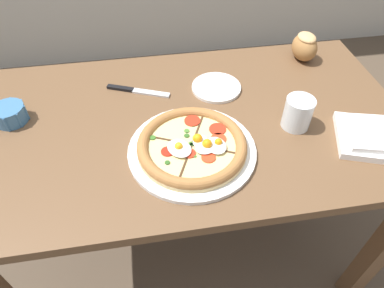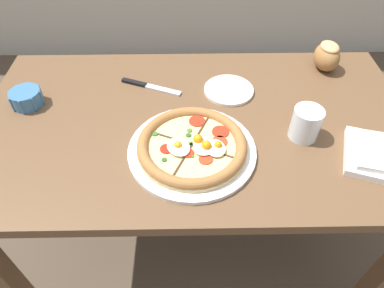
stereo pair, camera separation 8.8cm
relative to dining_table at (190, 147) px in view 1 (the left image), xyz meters
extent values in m
plane|color=brown|center=(0.00, 0.00, -0.63)|extent=(12.00, 12.00, 0.00)
cube|color=brown|center=(0.00, 0.00, 0.10)|extent=(1.27, 0.71, 0.03)
cube|color=brown|center=(0.59, -0.31, -0.27)|extent=(0.06, 0.06, 0.72)
cube|color=brown|center=(-0.59, 0.31, -0.27)|extent=(0.06, 0.06, 0.72)
cube|color=brown|center=(0.59, 0.31, -0.27)|extent=(0.06, 0.06, 0.72)
cylinder|color=white|center=(-0.02, -0.13, 0.12)|extent=(0.34, 0.34, 0.01)
cylinder|color=#E5C684|center=(-0.02, -0.13, 0.14)|extent=(0.29, 0.29, 0.01)
cylinder|color=#E0CC84|center=(-0.02, -0.13, 0.14)|extent=(0.24, 0.24, 0.00)
torus|color=#A36B38|center=(-0.02, -0.13, 0.14)|extent=(0.29, 0.29, 0.03)
cube|color=#472D19|center=(-0.04, -0.18, 0.15)|extent=(0.05, 0.11, 0.00)
cube|color=#472D19|center=(0.04, -0.15, 0.15)|extent=(0.11, 0.05, 0.00)
cube|color=#472D19|center=(0.01, -0.07, 0.15)|extent=(0.05, 0.11, 0.00)
cube|color=#472D19|center=(-0.07, -0.10, 0.15)|extent=(0.11, 0.05, 0.00)
cylinder|color=red|center=(0.06, -0.12, 0.15)|extent=(0.04, 0.04, 0.00)
cylinder|color=red|center=(0.06, -0.08, 0.15)|extent=(0.05, 0.05, 0.00)
cylinder|color=red|center=(-0.03, -0.16, 0.15)|extent=(0.03, 0.03, 0.00)
cylinder|color=red|center=(-0.08, -0.14, 0.15)|extent=(0.03, 0.03, 0.00)
cylinder|color=red|center=(0.02, -0.18, 0.15)|extent=(0.04, 0.04, 0.00)
cylinder|color=red|center=(0.00, -0.04, 0.15)|extent=(0.04, 0.04, 0.00)
ellipsoid|color=white|center=(0.04, -0.15, 0.15)|extent=(0.06, 0.07, 0.01)
sphere|color=orange|center=(0.05, -0.14, 0.16)|extent=(0.02, 0.02, 0.02)
ellipsoid|color=white|center=(0.02, -0.15, 0.15)|extent=(0.06, 0.05, 0.01)
sphere|color=orange|center=(0.02, -0.14, 0.16)|extent=(0.03, 0.03, 0.03)
ellipsoid|color=white|center=(0.01, -0.13, 0.15)|extent=(0.04, 0.05, 0.01)
sphere|color=orange|center=(0.00, -0.12, 0.16)|extent=(0.03, 0.03, 0.03)
ellipsoid|color=white|center=(-0.05, -0.14, 0.15)|extent=(0.08, 0.09, 0.01)
sphere|color=#F4AD1E|center=(-0.05, -0.14, 0.16)|extent=(0.02, 0.02, 0.02)
cylinder|color=#477A2D|center=(-0.02, -0.08, 0.15)|extent=(0.01, 0.01, 0.00)
cylinder|color=#2D5B1E|center=(-0.02, -0.13, 0.15)|extent=(0.01, 0.01, 0.00)
cylinder|color=#386B23|center=(-0.11, -0.09, 0.15)|extent=(0.02, 0.02, 0.00)
cylinder|color=#386B23|center=(-0.02, -0.12, 0.15)|extent=(0.01, 0.01, 0.00)
cylinder|color=#2D5B1E|center=(-0.09, -0.18, 0.15)|extent=(0.01, 0.01, 0.00)
cylinder|color=#2D5B1E|center=(-0.02, -0.09, 0.15)|extent=(0.01, 0.01, 0.00)
cylinder|color=#2D5B1E|center=(0.00, -0.05, 0.15)|extent=(0.02, 0.02, 0.00)
cylinder|color=#477A2D|center=(-0.02, -0.17, 0.15)|extent=(0.01, 0.01, 0.00)
cylinder|color=teal|center=(-0.51, 0.08, 0.14)|extent=(0.09, 0.09, 0.05)
cylinder|color=#AD1423|center=(-0.51, 0.08, 0.15)|extent=(0.07, 0.07, 0.03)
cylinder|color=teal|center=(-0.46, 0.08, 0.14)|extent=(0.01, 0.01, 0.05)
cylinder|color=teal|center=(-0.48, 0.11, 0.14)|extent=(0.01, 0.01, 0.05)
cylinder|color=teal|center=(-0.51, 0.12, 0.14)|extent=(0.01, 0.01, 0.05)
cylinder|color=teal|center=(-0.54, 0.11, 0.14)|extent=(0.01, 0.01, 0.05)
cylinder|color=teal|center=(-0.51, 0.03, 0.14)|extent=(0.01, 0.01, 0.05)
cylinder|color=teal|center=(-0.48, 0.04, 0.14)|extent=(0.01, 0.01, 0.05)
cube|color=white|center=(0.48, -0.17, 0.13)|extent=(0.24, 0.22, 0.02)
cube|color=white|center=(0.48, -0.17, 0.15)|extent=(0.19, 0.18, 0.02)
ellipsoid|color=#A3703D|center=(0.44, 0.25, 0.16)|extent=(0.09, 0.11, 0.09)
ellipsoid|color=tan|center=(0.44, 0.25, 0.20)|extent=(0.06, 0.08, 0.03)
cube|color=silver|center=(-0.10, 0.14, 0.12)|extent=(0.12, 0.06, 0.01)
cube|color=black|center=(-0.20, 0.18, 0.12)|extent=(0.09, 0.05, 0.01)
cylinder|color=white|center=(0.29, -0.07, 0.16)|extent=(0.08, 0.08, 0.09)
cylinder|color=silver|center=(0.29, -0.07, 0.15)|extent=(0.07, 0.07, 0.05)
cylinder|color=white|center=(0.11, 0.13, 0.12)|extent=(0.16, 0.16, 0.01)
camera|label=1|loc=(-0.11, -0.73, 0.78)|focal=32.00mm
camera|label=2|loc=(-0.03, -0.74, 0.78)|focal=32.00mm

